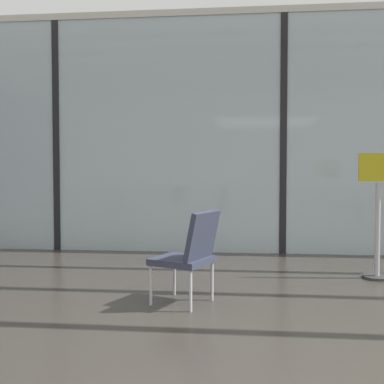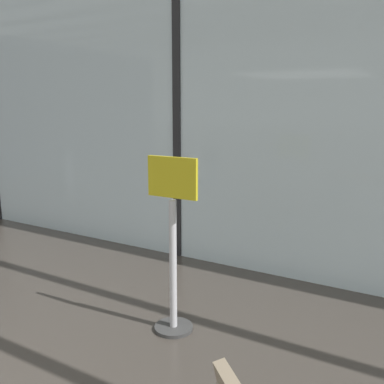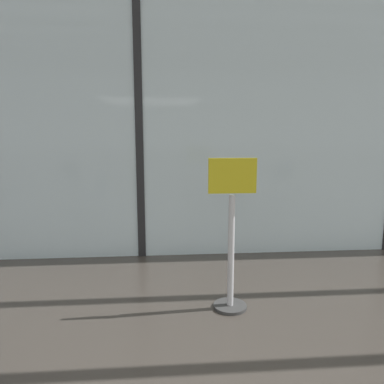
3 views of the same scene
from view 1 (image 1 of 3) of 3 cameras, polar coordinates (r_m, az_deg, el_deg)
name	(u,v)px [view 1 (image 1 of 3)]	position (r m, az deg, el deg)	size (l,w,h in m)	color
glass_curtain_wall	(283,135)	(7.10, 11.15, 6.95)	(14.00, 0.08, 3.57)	silver
window_mullion_0	(57,136)	(7.62, -16.25, 6.59)	(0.10, 0.12, 3.57)	black
window_mullion_1	(283,135)	(7.10, 11.15, 6.95)	(0.10, 0.12, 3.57)	black
parked_airplane	(286,149)	(11.80, 11.45, 5.22)	(10.72, 3.61, 3.61)	silver
lounge_chair_0	(190,251)	(4.30, -0.22, -7.30)	(0.67, 0.65, 0.87)	#33384C
info_sign	(378,220)	(5.72, 21.88, -3.19)	(0.44, 0.32, 1.44)	#333333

